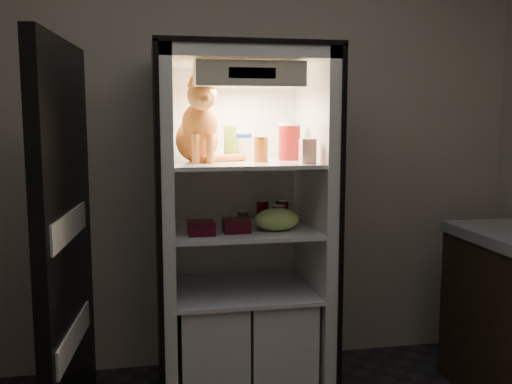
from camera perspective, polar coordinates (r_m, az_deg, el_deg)
room_shell at (r=1.67m, az=6.07°, el=10.97°), size 3.60×3.60×3.60m
refrigerator at (r=3.11m, az=-1.56°, el=-6.03°), size 0.90×0.72×1.88m
fridge_door at (r=2.68m, az=-18.48°, el=-5.90°), size 0.13×0.87×1.85m
tabby_cat at (r=2.95m, az=-5.74°, el=6.24°), size 0.38×0.42×0.44m
parmesan_shaker at (r=3.02m, az=-2.58°, el=4.91°), size 0.07×0.07×0.18m
mayo_tub at (r=3.07m, az=-1.35°, el=4.53°), size 0.10×0.10×0.14m
salsa_jar at (r=2.93m, az=0.49°, el=4.29°), size 0.07×0.07×0.13m
pepper_jar at (r=3.06m, az=3.36°, el=5.07°), size 0.12×0.12×0.20m
cream_carton at (r=2.83m, az=5.18°, el=4.08°), size 0.07×0.07×0.12m
soda_can_a at (r=3.14m, az=0.66°, el=-1.97°), size 0.07×0.07×0.12m
soda_can_b at (r=3.09m, az=2.61°, el=-2.04°), size 0.07×0.07×0.13m
soda_can_c at (r=2.98m, az=2.26°, el=-2.50°), size 0.07×0.07×0.12m
condiment_jar at (r=3.04m, az=-1.30°, el=-2.64°), size 0.06×0.06×0.09m
grape_bag at (r=2.93m, az=2.11°, el=-2.75°), size 0.23×0.17×0.12m
berry_box_left at (r=2.84m, az=-5.52°, el=-3.61°), size 0.13×0.13×0.07m
berry_box_right at (r=2.89m, az=-1.99°, el=-3.37°), size 0.13×0.13×0.07m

